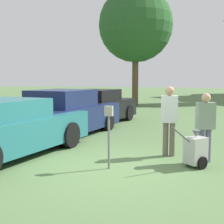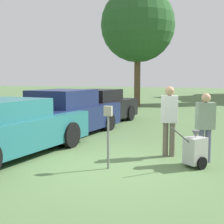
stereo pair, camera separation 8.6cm
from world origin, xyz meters
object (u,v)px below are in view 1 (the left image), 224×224
object	(u,v)px
parked_car_teal	(6,129)
parked_car_navy	(65,115)
person_worker	(169,116)
parked_car_black	(97,107)
parking_meter	(109,125)
equipment_cart	(196,150)
person_supervisor	(205,123)

from	to	relation	value
parked_car_teal	parked_car_navy	world-z (taller)	parked_car_navy
parked_car_teal	parked_car_navy	distance (m)	3.19
person_worker	parked_car_black	bearing A→B (deg)	-57.89
parked_car_teal	parked_car_navy	bearing A→B (deg)	96.22
parking_meter	equipment_cart	size ratio (longest dim) A/B	1.40
parking_meter	equipment_cart	world-z (taller)	parking_meter
person_worker	person_supervisor	xyz separation A→B (m)	(0.90, -0.30, -0.09)
person_supervisor	equipment_cart	xyz separation A→B (m)	(-0.17, -0.52, -0.55)
parked_car_teal	person_worker	size ratio (longest dim) A/B	2.86
parked_car_black	person_supervisor	bearing A→B (deg)	-40.32
parked_car_teal	parking_meter	bearing A→B (deg)	3.07
parking_meter	equipment_cart	bearing A→B (deg)	23.01
person_worker	equipment_cart	size ratio (longest dim) A/B	1.80
parked_car_teal	person_supervisor	bearing A→B (deg)	19.38
parked_car_teal	person_worker	bearing A→B (deg)	26.20
person_supervisor	parking_meter	bearing A→B (deg)	8.10
parked_car_black	person_worker	size ratio (longest dim) A/B	2.71
parked_car_teal	person_supervisor	distance (m)	4.97
parked_car_teal	equipment_cart	world-z (taller)	parked_car_teal
parking_meter	person_supervisor	bearing A→B (deg)	33.15
parked_car_black	parking_meter	distance (m)	7.00
person_supervisor	equipment_cart	size ratio (longest dim) A/B	1.66
parked_car_teal	parking_meter	size ratio (longest dim) A/B	3.68
parked_car_black	person_supervisor	distance (m)	7.03
person_worker	person_supervisor	bearing A→B (deg)	154.33
parked_car_navy	person_worker	distance (m)	4.32
parked_car_navy	parked_car_black	size ratio (longest dim) A/B	1.05
parked_car_black	person_worker	xyz separation A→B (m)	(3.93, -4.80, 0.32)
parked_car_teal	parking_meter	world-z (taller)	parked_car_teal
equipment_cart	parked_car_teal	bearing A→B (deg)	-135.39
parked_car_navy	person_supervisor	world-z (taller)	person_supervisor
parked_car_black	person_worker	world-z (taller)	person_worker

